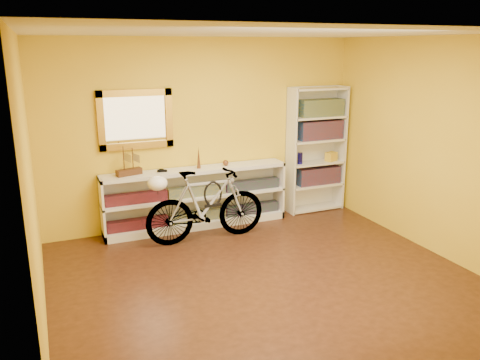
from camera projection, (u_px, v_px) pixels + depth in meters
name	position (u px, v px, depth m)	size (l,w,h in m)	color
floor	(264.00, 279.00, 5.39)	(4.50, 4.00, 0.01)	#32180D
ceiling	(268.00, 32.00, 4.70)	(4.50, 4.00, 0.01)	silver
back_wall	(204.00, 133.00, 6.83)	(4.50, 0.01, 2.60)	gold
left_wall	(30.00, 188.00, 4.20)	(0.01, 4.00, 2.60)	gold
right_wall	(435.00, 147.00, 5.88)	(0.01, 4.00, 2.60)	gold
gilt_mirror	(136.00, 120.00, 6.37)	(0.98, 0.06, 0.78)	olive
wall_socket	(262.00, 198.00, 7.42)	(0.09, 0.01, 0.09)	silver
console_unit	(196.00, 198.00, 6.82)	(2.60, 0.35, 0.85)	silver
cd_row_lower	(197.00, 216.00, 6.87)	(2.50, 0.13, 0.14)	black
cd_row_upper	(197.00, 191.00, 6.77)	(2.50, 0.13, 0.14)	navy
model_ship	(128.00, 160.00, 6.31)	(0.33, 0.13, 0.40)	#3A2010
toy_car	(162.00, 172.00, 6.53)	(0.00, 0.00, 0.00)	black
bronze_ornament	(199.00, 157.00, 6.68)	(0.05, 0.05, 0.31)	brown
decorative_orb	(226.00, 163.00, 6.86)	(0.08, 0.08, 0.08)	brown
bookcase	(316.00, 150.00, 7.42)	(0.90, 0.30, 1.90)	silver
book_row_a	(318.00, 175.00, 7.54)	(0.70, 0.22, 0.26)	maroon
book_row_b	(320.00, 130.00, 7.36)	(0.70, 0.22, 0.28)	maroon
book_row_c	(321.00, 108.00, 7.27)	(0.70, 0.22, 0.25)	navy
travel_mug	(300.00, 158.00, 7.32)	(0.08, 0.08, 0.17)	#18148E
red_tin	(305.00, 111.00, 7.21)	(0.12, 0.12, 0.16)	maroon
yellow_bag	(331.00, 157.00, 7.51)	(0.17, 0.12, 0.14)	gold
bicycle	(206.00, 205.00, 6.33)	(1.64, 0.42, 0.96)	silver
helmet	(157.00, 183.00, 6.00)	(0.25, 0.24, 0.19)	white
u_lock	(213.00, 194.00, 6.33)	(0.25, 0.25, 0.03)	black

